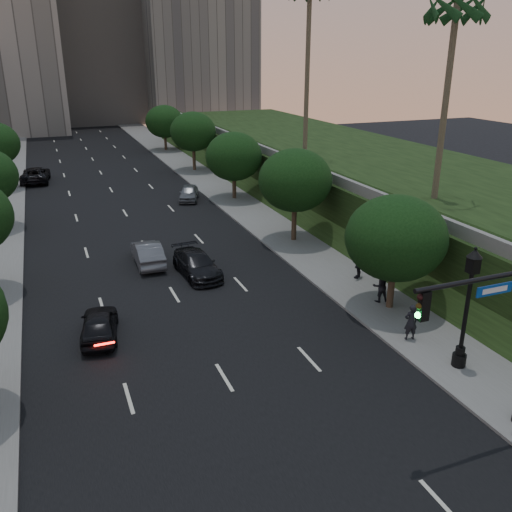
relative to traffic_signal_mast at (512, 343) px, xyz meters
name	(u,v)px	position (x,y,z in m)	size (l,w,h in m)	color
ground	(270,454)	(-8.04, 1.93, -3.67)	(160.00, 160.00, 0.00)	black
road_surface	(129,219)	(-8.04, 31.93, -3.66)	(16.00, 140.00, 0.02)	black
sidewalk_right	(245,206)	(2.21, 31.93, -3.60)	(4.50, 140.00, 0.15)	slate
embankment	(372,179)	(13.96, 29.93, -1.67)	(18.00, 90.00, 4.00)	black
parapet_wall	(289,160)	(5.46, 29.93, 0.68)	(0.35, 90.00, 0.70)	slate
office_block_mid	(95,52)	(-2.04, 103.93, 9.33)	(22.00, 18.00, 26.00)	gray
office_block_right	(192,25)	(15.96, 97.93, 14.33)	(20.00, 22.00, 36.00)	gray
tree_right_a	(396,238)	(2.26, 9.93, 0.35)	(5.20, 5.20, 6.24)	#38281C
tree_right_b	(295,180)	(2.26, 21.93, 0.84)	(5.20, 5.20, 6.74)	#38281C
tree_right_c	(234,156)	(2.26, 34.93, 0.35)	(5.20, 5.20, 6.24)	#38281C
tree_right_d	(193,132)	(2.26, 48.93, 0.84)	(5.20, 5.20, 6.74)	#38281C
tree_right_e	(164,121)	(2.26, 63.93, 0.35)	(5.20, 5.20, 6.24)	#38281C
palm_mid	(457,8)	(9.46, 15.93, 11.64)	(3.20, 3.20, 13.00)	#4C4233
traffic_signal_mast	(512,343)	(0.00, 0.00, 0.00)	(5.68, 0.56, 7.00)	black
street_lamp	(466,314)	(1.66, 3.91, -1.04)	(0.64, 0.64, 5.62)	black
sedan_near_left	(99,324)	(-12.50, 12.44, -2.96)	(1.68, 4.17, 1.42)	black
sedan_mid_left	(148,253)	(-8.49, 21.26, -2.91)	(1.61, 4.63, 1.53)	#57595E
sedan_far_left	(35,175)	(-14.97, 49.43, -2.86)	(2.69, 5.83, 1.62)	black
sedan_near_right	(197,264)	(-6.03, 18.29, -2.96)	(2.00, 4.93, 1.43)	black
sedan_far_right	(189,193)	(-1.80, 36.18, -2.97)	(1.67, 4.14, 1.41)	slate
pedestrian_a	(411,322)	(1.10, 6.62, -2.63)	(0.65, 0.43, 1.79)	black
pedestrian_b	(380,286)	(2.13, 10.71, -2.61)	(0.88, 0.69, 1.82)	black
pedestrian_c	(359,265)	(2.79, 13.97, -2.68)	(0.99, 0.41, 1.68)	black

